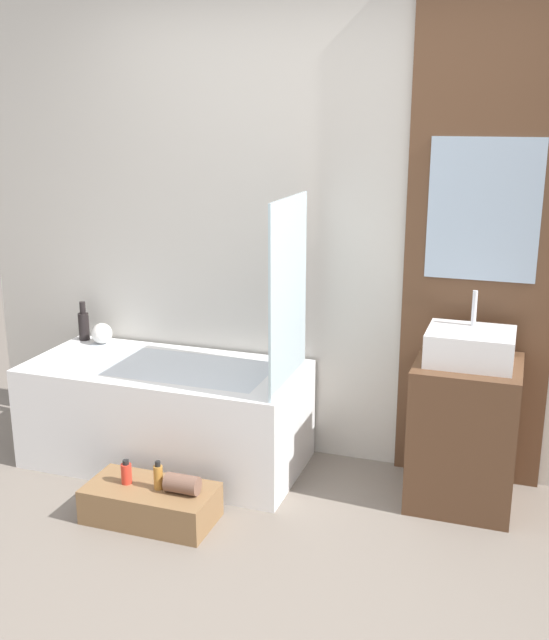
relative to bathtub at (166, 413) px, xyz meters
name	(u,v)px	position (x,y,z in m)	size (l,w,h in m)	color
ground_plane	(214,622)	(0.79, -1.18, -0.28)	(12.00, 12.00, 0.00)	slate
wall_tiled_back	(328,224)	(0.79, 0.40, 1.02)	(4.20, 0.06, 2.60)	beige
wall_wood_accent	(482,232)	(1.58, 0.35, 1.03)	(0.74, 0.04, 2.60)	brown
bathtub	(166,413)	(0.00, 0.00, 0.00)	(1.49, 0.70, 0.56)	white
glass_shower_screen	(288,294)	(0.72, -0.05, 0.74)	(0.01, 0.55, 0.93)	silver
wooden_step_bench	(151,503)	(0.21, -0.59, -0.20)	(0.61, 0.31, 0.17)	olive
vanity_cabinet	(464,432)	(1.58, 0.08, 0.08)	(0.50, 0.49, 0.72)	brown
sink	(470,346)	(1.58, 0.08, 0.52)	(0.40, 0.33, 0.33)	white
vase_tall_dark	(84,324)	(-0.66, 0.27, 0.37)	(0.06, 0.06, 0.23)	black
vase_round_light	(102,333)	(-0.53, 0.24, 0.34)	(0.12, 0.12, 0.12)	silver
bottle_soap_primary	(126,473)	(0.09, -0.59, -0.06)	(0.05, 0.05, 0.12)	red
bottle_soap_secondary	(158,476)	(0.25, -0.59, -0.05)	(0.04, 0.04, 0.14)	#B2752D
towel_roll	(182,484)	(0.38, -0.59, -0.07)	(0.09, 0.09, 0.16)	brown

